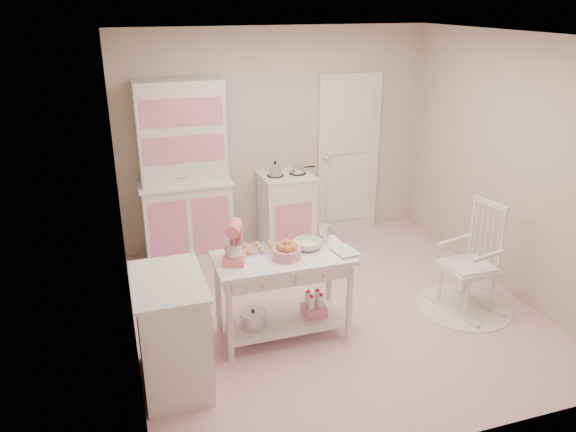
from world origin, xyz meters
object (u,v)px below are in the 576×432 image
(work_table, at_px, (283,296))
(bread_basket, at_px, (287,253))
(hutch, at_px, (184,173))
(base_cabinet, at_px, (172,332))
(stove, at_px, (287,211))
(rocking_chair, at_px, (470,258))
(stand_mixer, at_px, (234,243))

(work_table, bearing_deg, bread_basket, -68.20)
(hutch, xyz_separation_m, work_table, (0.56, -1.95, -0.64))
(base_cabinet, bearing_deg, stove, 53.66)
(hutch, height_order, stove, hutch)
(rocking_chair, bearing_deg, stand_mixer, 163.69)
(work_table, distance_m, bread_basket, 0.45)
(stove, height_order, base_cabinet, same)
(stove, bearing_deg, work_table, -108.74)
(work_table, bearing_deg, rocking_chair, -3.04)
(stove, distance_m, rocking_chair, 2.34)
(work_table, bearing_deg, hutch, 105.88)
(hutch, distance_m, base_cabinet, 2.43)
(rocking_chair, relative_size, stand_mixer, 3.24)
(stand_mixer, bearing_deg, stove, 81.61)
(hutch, distance_m, bread_basket, 2.09)
(hutch, xyz_separation_m, stand_mixer, (0.14, -1.93, -0.07))
(rocking_chair, relative_size, bread_basket, 4.40)
(work_table, xyz_separation_m, stand_mixer, (-0.42, 0.02, 0.57))
(base_cabinet, bearing_deg, stand_mixer, 32.67)
(base_cabinet, distance_m, stand_mixer, 0.88)
(stove, bearing_deg, rocking_chair, -58.76)
(base_cabinet, relative_size, stand_mixer, 2.71)
(work_table, height_order, bread_basket, bread_basket)
(hutch, xyz_separation_m, stove, (1.20, -0.05, -0.58))
(stove, xyz_separation_m, bread_basket, (-0.62, -1.95, 0.39))
(base_cabinet, bearing_deg, work_table, 19.72)
(base_cabinet, bearing_deg, hutch, 78.58)
(base_cabinet, xyz_separation_m, rocking_chair, (2.88, 0.27, 0.09))
(rocking_chair, distance_m, work_table, 1.87)
(base_cabinet, relative_size, work_table, 0.77)
(stove, bearing_deg, stand_mixer, -119.52)
(hutch, bearing_deg, stand_mixer, -86.00)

